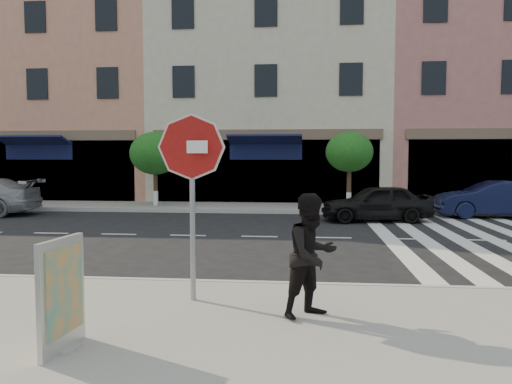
% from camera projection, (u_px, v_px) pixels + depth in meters
% --- Properties ---
extents(ground, '(120.00, 120.00, 0.00)m').
position_uv_depth(ground, '(241.00, 270.00, 9.73)').
color(ground, black).
rests_on(ground, ground).
extents(sidewalk_near, '(60.00, 4.50, 0.15)m').
position_uv_depth(sidewalk_near, '(200.00, 334.00, 6.00)').
color(sidewalk_near, gray).
rests_on(sidewalk_near, ground).
extents(sidewalk_far, '(60.00, 3.00, 0.15)m').
position_uv_depth(sidewalk_far, '(275.00, 208.00, 20.64)').
color(sidewalk_far, gray).
rests_on(sidewalk_far, ground).
extents(building_west_mid, '(10.00, 9.00, 14.00)m').
position_uv_depth(building_west_mid, '(81.00, 68.00, 27.18)').
color(building_west_mid, tan).
rests_on(building_west_mid, ground).
extents(building_centre, '(11.00, 9.00, 11.00)m').
position_uv_depth(building_centre, '(273.00, 93.00, 26.25)').
color(building_centre, beige).
rests_on(building_centre, ground).
extents(building_east_mid, '(13.00, 9.00, 13.00)m').
position_uv_depth(building_east_mid, '(511.00, 70.00, 25.00)').
color(building_east_mid, '#B6736C').
rests_on(building_east_mid, ground).
extents(street_tree_wb, '(2.10, 2.10, 3.06)m').
position_uv_depth(street_tree_wb, '(155.00, 154.00, 20.77)').
color(street_tree_wb, '#473323').
rests_on(street_tree_wb, sidewalk_far).
extents(street_tree_c, '(1.90, 1.90, 3.04)m').
position_uv_depth(street_tree_c, '(349.00, 152.00, 19.98)').
color(street_tree_c, '#473323').
rests_on(street_tree_c, sidewalk_far).
extents(stop_sign, '(0.93, 0.21, 2.66)m').
position_uv_depth(stop_sign, '(192.00, 166.00, 7.01)').
color(stop_sign, gray).
rests_on(stop_sign, sidewalk_near).
extents(walker, '(0.98, 0.96, 1.59)m').
position_uv_depth(walker, '(312.00, 255.00, 6.39)').
color(walker, black).
rests_on(walker, sidewalk_near).
extents(poster_board, '(0.31, 0.79, 1.21)m').
position_uv_depth(poster_board, '(62.00, 296.00, 5.26)').
color(poster_board, beige).
rests_on(poster_board, sidewalk_near).
extents(car_far_mid, '(3.85, 1.93, 1.26)m').
position_uv_depth(car_far_mid, '(376.00, 203.00, 16.87)').
color(car_far_mid, black).
rests_on(car_far_mid, ground).
extents(car_far_right, '(4.02, 1.41, 1.32)m').
position_uv_depth(car_far_right, '(493.00, 199.00, 17.93)').
color(car_far_right, black).
rests_on(car_far_right, ground).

